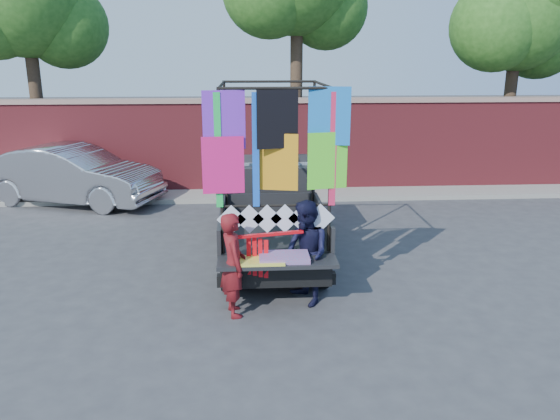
{
  "coord_description": "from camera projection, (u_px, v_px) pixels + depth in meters",
  "views": [
    {
      "loc": [
        -0.49,
        -8.16,
        3.73
      ],
      "look_at": [
        0.02,
        0.12,
        1.38
      ],
      "focal_mm": 35.0,
      "sensor_mm": 36.0,
      "label": 1
    }
  ],
  "objects": [
    {
      "name": "sedan",
      "position": [
        72.0,
        175.0,
        14.1
      ],
      "size": [
        4.89,
        3.01,
        1.52
      ],
      "primitive_type": "imported",
      "rotation": [
        0.0,
        0.0,
        1.24
      ],
      "color": "#A5A5AC",
      "rests_on": "ground"
    },
    {
      "name": "man",
      "position": [
        306.0,
        253.0,
        8.34
      ],
      "size": [
        0.88,
        0.97,
        1.64
      ],
      "primitive_type": "imported",
      "rotation": [
        0.0,
        0.0,
        -1.17
      ],
      "color": "black",
      "rests_on": "ground"
    },
    {
      "name": "ground",
      "position": [
        279.0,
        293.0,
        8.88
      ],
      "size": [
        90.0,
        90.0,
        0.0
      ],
      "primitive_type": "plane",
      "color": "#38383A",
      "rests_on": "ground"
    },
    {
      "name": "tree_right",
      "position": [
        521.0,
        19.0,
        15.83
      ],
      "size": [
        4.2,
        3.3,
        6.62
      ],
      "color": "#38281C",
      "rests_on": "ground"
    },
    {
      "name": "streamer_bundle",
      "position": [
        263.0,
        248.0,
        8.09
      ],
      "size": [
        1.01,
        0.26,
        0.7
      ],
      "color": "red",
      "rests_on": "ground"
    },
    {
      "name": "pickup_truck",
      "position": [
        269.0,
        207.0,
        10.87
      ],
      "size": [
        2.09,
        5.26,
        3.31
      ],
      "color": "black",
      "rests_on": "ground"
    },
    {
      "name": "curb",
      "position": [
        265.0,
        195.0,
        14.91
      ],
      "size": [
        30.0,
        1.2,
        0.12
      ],
      "primitive_type": "cube",
      "color": "gray",
      "rests_on": "ground"
    },
    {
      "name": "tree_left",
      "position": [
        25.0,
        3.0,
        14.9
      ],
      "size": [
        4.2,
        3.3,
        7.05
      ],
      "color": "#38281C",
      "rests_on": "ground"
    },
    {
      "name": "woman",
      "position": [
        233.0,
        265.0,
        7.98
      ],
      "size": [
        0.5,
        0.64,
        1.57
      ],
      "primitive_type": "imported",
      "rotation": [
        0.0,
        0.0,
        1.81
      ],
      "color": "maroon",
      "rests_on": "ground"
    },
    {
      "name": "brick_wall",
      "position": [
        264.0,
        145.0,
        15.24
      ],
      "size": [
        30.0,
        0.45,
        2.61
      ],
      "color": "maroon",
      "rests_on": "ground"
    }
  ]
}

